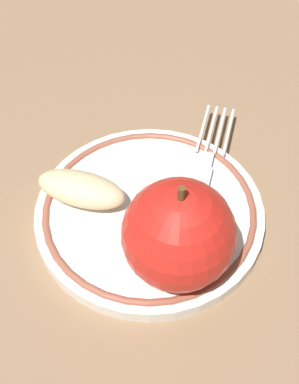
% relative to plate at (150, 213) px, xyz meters
% --- Properties ---
extents(ground_plane, '(2.00, 2.00, 0.00)m').
position_rel_plate_xyz_m(ground_plane, '(-0.01, -0.01, -0.01)').
color(ground_plane, '#8B6A4D').
extents(plate, '(0.19, 0.19, 0.02)m').
position_rel_plate_xyz_m(plate, '(0.00, 0.00, 0.00)').
color(plate, white).
rests_on(plate, ground_plane).
extents(apple_red_whole, '(0.08, 0.08, 0.09)m').
position_rel_plate_xyz_m(apple_red_whole, '(-0.01, 0.06, 0.05)').
color(apple_red_whole, red).
rests_on(apple_red_whole, plate).
extents(apple_slice_front, '(0.08, 0.07, 0.02)m').
position_rel_plate_xyz_m(apple_slice_front, '(0.05, -0.02, 0.02)').
color(apple_slice_front, beige).
rests_on(apple_slice_front, plate).
extents(fork, '(0.09, 0.17, 0.00)m').
position_rel_plate_xyz_m(fork, '(-0.05, -0.02, 0.01)').
color(fork, silver).
rests_on(fork, plate).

